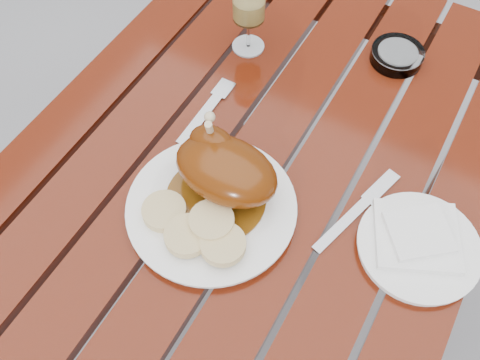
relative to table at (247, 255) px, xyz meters
The scene contains 11 objects.
ground 0.38m from the table, ahead, with size 60.00×60.00×0.00m, color slate.
table is the anchor object (origin of this frame).
dinner_plate 0.40m from the table, 94.52° to the right, with size 0.28×0.28×0.02m, color white.
roast_duck 0.45m from the table, 100.05° to the right, with size 0.18×0.17×0.13m.
bread_dumplings 0.44m from the table, 91.48° to the right, with size 0.19×0.11×0.03m.
wine_glass 0.54m from the table, 119.55° to the left, with size 0.07×0.07×0.15m, color tan.
side_plate 0.49m from the table, ahead, with size 0.20×0.20×0.02m, color white.
napkin 0.50m from the table, ahead, with size 0.13×0.12×0.01m, color white.
ashtray 0.55m from the table, 70.22° to the left, with size 0.10×0.10×0.03m, color #B2B7BC.
fork 0.40m from the table, 156.66° to the left, with size 0.02×0.16×0.01m, color gray.
knife 0.43m from the table, ahead, with size 0.02×0.18×0.01m, color gray.
Camera 1 is at (0.25, -0.47, 1.52)m, focal length 40.00 mm.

